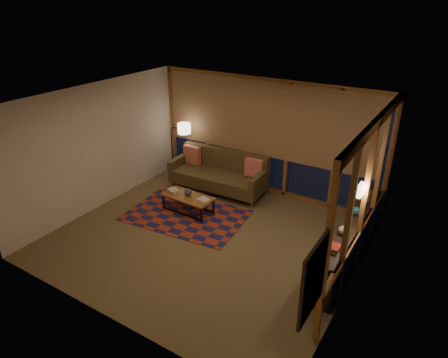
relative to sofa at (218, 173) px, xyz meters
The scene contains 21 objects.
floor 2.10m from the sofa, 63.49° to the right, with size 5.50×5.00×0.01m, color olive.
ceiling 3.03m from the sofa, 63.49° to the right, with size 5.50×5.00×0.01m, color silver.
walls 2.23m from the sofa, 63.49° to the right, with size 5.51×5.01×2.70m.
window_wall_back 1.41m from the sofa, 33.02° to the left, with size 5.30×0.16×2.60m, color #9D6837, non-canonical shape.
window_wall_right 3.90m from the sofa, 18.96° to the right, with size 0.16×3.70×2.60m, color #9D6837, non-canonical shape.
wall_art 5.26m from the sofa, 45.47° to the right, with size 0.06×0.74×0.94m, color red, non-canonical shape.
wall_sconce 3.95m from the sofa, 21.40° to the right, with size 0.12×0.18×0.22m, color beige, non-canonical shape.
sofa is the anchor object (origin of this frame).
pillow_left 0.89m from the sofa, behind, with size 0.45×0.15×0.45m, color red, non-canonical shape.
pillow_right 0.89m from the sofa, 15.74° to the left, with size 0.43×0.14×0.43m, color red, non-canonical shape.
area_rug 1.44m from the sofa, 87.54° to the right, with size 2.47×1.64×0.01m, color #A6371E.
coffee_table 1.22m from the sofa, 90.55° to the right, with size 1.13×0.52×0.38m, color #9D6837, non-canonical shape.
book_stack_a 1.26m from the sofa, 107.90° to the right, with size 0.25×0.20×0.07m, color silver, non-canonical shape.
book_stack_b 1.26m from the sofa, 71.26° to the right, with size 0.22×0.18×0.04m, color silver, non-canonical shape.
ceramic_pot 1.16m from the sofa, 91.05° to the right, with size 0.16×0.16×0.16m, color black.
floor_lamp 1.43m from the sofa, behind, with size 0.49×0.32×1.46m, color black, non-canonical shape.
bookshelf 3.57m from the sofa, 17.24° to the right, with size 0.40×3.01×0.75m, color black, non-canonical shape.
basket 3.41m from the sofa, ahead, with size 0.25×0.25×0.18m, color brown.
teal_bowl 3.51m from the sofa, 12.54° to the right, with size 0.16×0.16×0.16m, color #1C6365.
vase 3.74m from the sofa, 23.59° to the right, with size 0.19×0.19×0.19m, color #C0AA92.
shelf_book_stack 3.97m from the sofa, 30.53° to the right, with size 0.18×0.25×0.07m, color silver, non-canonical shape.
Camera 1 is at (3.74, -5.38, 4.35)m, focal length 32.00 mm.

